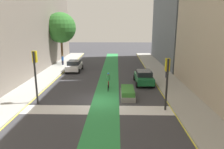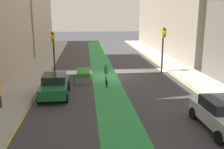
{
  "view_description": "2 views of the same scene",
  "coord_description": "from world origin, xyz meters",
  "px_view_note": "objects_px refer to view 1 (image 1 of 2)",
  "views": [
    {
      "loc": [
        1.52,
        -17.49,
        6.69
      ],
      "look_at": [
        1.03,
        3.75,
        1.51
      ],
      "focal_mm": 33.56,
      "sensor_mm": 36.0,
      "label": 1
    },
    {
      "loc": [
        2.3,
        23.48,
        5.87
      ],
      "look_at": [
        0.35,
        4.75,
        1.31
      ],
      "focal_mm": 40.95,
      "sensor_mm": 36.0,
      "label": 2
    }
  ],
  "objects_px": {
    "median_planter": "(128,93)",
    "cyclist_in_lane": "(108,81)",
    "pedestrian_sidewalk_right_a": "(167,71)",
    "pedestrian_sidewalk_left_a": "(63,60)",
    "traffic_signal_near_left": "(35,67)",
    "street_tree_near": "(61,28)",
    "car_green_right_far": "(144,77)",
    "traffic_signal_near_right": "(167,74)",
    "car_white_left_far": "(74,66)"
  },
  "relations": [
    {
      "from": "cyclist_in_lane",
      "to": "median_planter",
      "type": "height_order",
      "value": "cyclist_in_lane"
    },
    {
      "from": "traffic_signal_near_right",
      "to": "pedestrian_sidewalk_right_a",
      "type": "bearing_deg",
      "value": 76.47
    },
    {
      "from": "traffic_signal_near_left",
      "to": "car_green_right_far",
      "type": "height_order",
      "value": "traffic_signal_near_left"
    },
    {
      "from": "car_green_right_far",
      "to": "traffic_signal_near_left",
      "type": "bearing_deg",
      "value": -147.64
    },
    {
      "from": "cyclist_in_lane",
      "to": "street_tree_near",
      "type": "height_order",
      "value": "street_tree_near"
    },
    {
      "from": "traffic_signal_near_left",
      "to": "traffic_signal_near_right",
      "type": "bearing_deg",
      "value": -5.51
    },
    {
      "from": "car_green_right_far",
      "to": "street_tree_near",
      "type": "relative_size",
      "value": 0.51
    },
    {
      "from": "median_planter",
      "to": "cyclist_in_lane",
      "type": "bearing_deg",
      "value": 130.87
    },
    {
      "from": "pedestrian_sidewalk_left_a",
      "to": "pedestrian_sidewalk_right_a",
      "type": "bearing_deg",
      "value": -28.44
    },
    {
      "from": "car_green_right_far",
      "to": "cyclist_in_lane",
      "type": "bearing_deg",
      "value": -149.54
    },
    {
      "from": "traffic_signal_near_right",
      "to": "car_green_right_far",
      "type": "xyz_separation_m",
      "value": [
        -0.83,
        7.24,
        -2.09
      ]
    },
    {
      "from": "car_green_right_far",
      "to": "street_tree_near",
      "type": "height_order",
      "value": "street_tree_near"
    },
    {
      "from": "traffic_signal_near_right",
      "to": "street_tree_near",
      "type": "relative_size",
      "value": 0.49
    },
    {
      "from": "pedestrian_sidewalk_right_a",
      "to": "traffic_signal_near_left",
      "type": "bearing_deg",
      "value": -146.56
    },
    {
      "from": "pedestrian_sidewalk_left_a",
      "to": "median_planter",
      "type": "relative_size",
      "value": 0.5
    },
    {
      "from": "cyclist_in_lane",
      "to": "traffic_signal_near_left",
      "type": "bearing_deg",
      "value": -146.41
    },
    {
      "from": "traffic_signal_near_right",
      "to": "pedestrian_sidewalk_right_a",
      "type": "distance_m",
      "value": 10.02
    },
    {
      "from": "car_green_right_far",
      "to": "median_planter",
      "type": "relative_size",
      "value": 1.36
    },
    {
      "from": "traffic_signal_near_left",
      "to": "car_white_left_far",
      "type": "bearing_deg",
      "value": 87.06
    },
    {
      "from": "car_white_left_far",
      "to": "pedestrian_sidewalk_right_a",
      "type": "distance_m",
      "value": 12.95
    },
    {
      "from": "car_green_right_far",
      "to": "pedestrian_sidewalk_left_a",
      "type": "relative_size",
      "value": 2.73
    },
    {
      "from": "street_tree_near",
      "to": "traffic_signal_near_left",
      "type": "bearing_deg",
      "value": -82.19
    },
    {
      "from": "car_white_left_far",
      "to": "median_planter",
      "type": "distance_m",
      "value": 13.0
    },
    {
      "from": "car_white_left_far",
      "to": "cyclist_in_lane",
      "type": "xyz_separation_m",
      "value": [
        5.25,
        -8.68,
        0.17
      ]
    },
    {
      "from": "cyclist_in_lane",
      "to": "median_planter",
      "type": "relative_size",
      "value": 0.6
    },
    {
      "from": "traffic_signal_near_left",
      "to": "street_tree_near",
      "type": "xyz_separation_m",
      "value": [
        -2.5,
        18.22,
        2.87
      ]
    },
    {
      "from": "street_tree_near",
      "to": "median_planter",
      "type": "relative_size",
      "value": 2.69
    },
    {
      "from": "car_white_left_far",
      "to": "pedestrian_sidewalk_left_a",
      "type": "bearing_deg",
      "value": 123.72
    },
    {
      "from": "traffic_signal_near_left",
      "to": "pedestrian_sidewalk_right_a",
      "type": "xyz_separation_m",
      "value": [
        12.94,
        8.55,
        -2.14
      ]
    },
    {
      "from": "car_green_right_far",
      "to": "cyclist_in_lane",
      "type": "height_order",
      "value": "cyclist_in_lane"
    },
    {
      "from": "car_white_left_far",
      "to": "street_tree_near",
      "type": "relative_size",
      "value": 0.5
    },
    {
      "from": "traffic_signal_near_right",
      "to": "traffic_signal_near_left",
      "type": "relative_size",
      "value": 0.91
    },
    {
      "from": "traffic_signal_near_right",
      "to": "pedestrian_sidewalk_right_a",
      "type": "height_order",
      "value": "traffic_signal_near_right"
    },
    {
      "from": "traffic_signal_near_right",
      "to": "street_tree_near",
      "type": "xyz_separation_m",
      "value": [
        -13.14,
        19.25,
        3.14
      ]
    },
    {
      "from": "cyclist_in_lane",
      "to": "street_tree_near",
      "type": "distance_m",
      "value": 17.34
    },
    {
      "from": "pedestrian_sidewalk_right_a",
      "to": "pedestrian_sidewalk_left_a",
      "type": "xyz_separation_m",
      "value": [
        -15.02,
        8.14,
        -0.09
      ]
    },
    {
      "from": "street_tree_near",
      "to": "median_planter",
      "type": "distance_m",
      "value": 20.22
    },
    {
      "from": "traffic_signal_near_right",
      "to": "car_green_right_far",
      "type": "bearing_deg",
      "value": 96.51
    },
    {
      "from": "cyclist_in_lane",
      "to": "pedestrian_sidewalk_left_a",
      "type": "distance_m",
      "value": 15.06
    },
    {
      "from": "traffic_signal_near_left",
      "to": "pedestrian_sidewalk_right_a",
      "type": "distance_m",
      "value": 15.66
    },
    {
      "from": "traffic_signal_near_right",
      "to": "pedestrian_sidewalk_left_a",
      "type": "relative_size",
      "value": 2.66
    },
    {
      "from": "cyclist_in_lane",
      "to": "median_planter",
      "type": "bearing_deg",
      "value": -49.13
    },
    {
      "from": "pedestrian_sidewalk_right_a",
      "to": "median_planter",
      "type": "height_order",
      "value": "pedestrian_sidewalk_right_a"
    },
    {
      "from": "street_tree_near",
      "to": "median_planter",
      "type": "bearing_deg",
      "value": -58.07
    },
    {
      "from": "pedestrian_sidewalk_right_a",
      "to": "street_tree_near",
      "type": "distance_m",
      "value": 18.9
    },
    {
      "from": "pedestrian_sidewalk_left_a",
      "to": "street_tree_near",
      "type": "distance_m",
      "value": 5.34
    },
    {
      "from": "median_planter",
      "to": "pedestrian_sidewalk_right_a",
      "type": "bearing_deg",
      "value": 52.81
    },
    {
      "from": "pedestrian_sidewalk_right_a",
      "to": "pedestrian_sidewalk_left_a",
      "type": "relative_size",
      "value": 1.1
    },
    {
      "from": "car_green_right_far",
      "to": "cyclist_in_lane",
      "type": "relative_size",
      "value": 2.28
    },
    {
      "from": "cyclist_in_lane",
      "to": "pedestrian_sidewalk_right_a",
      "type": "distance_m",
      "value": 8.44
    }
  ]
}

